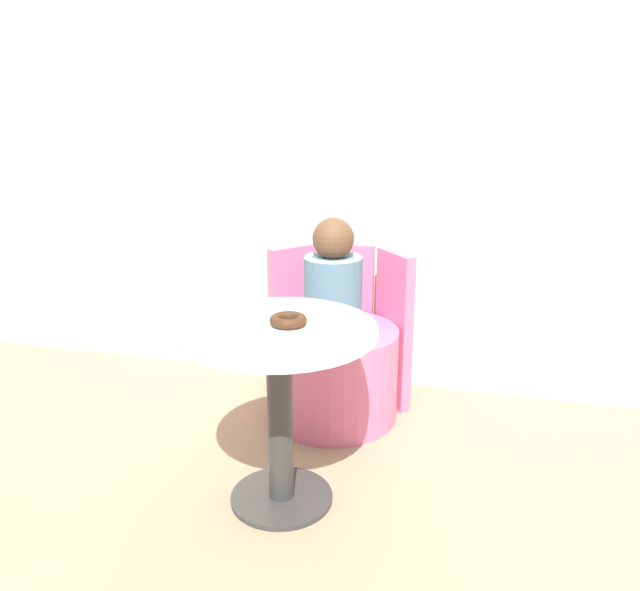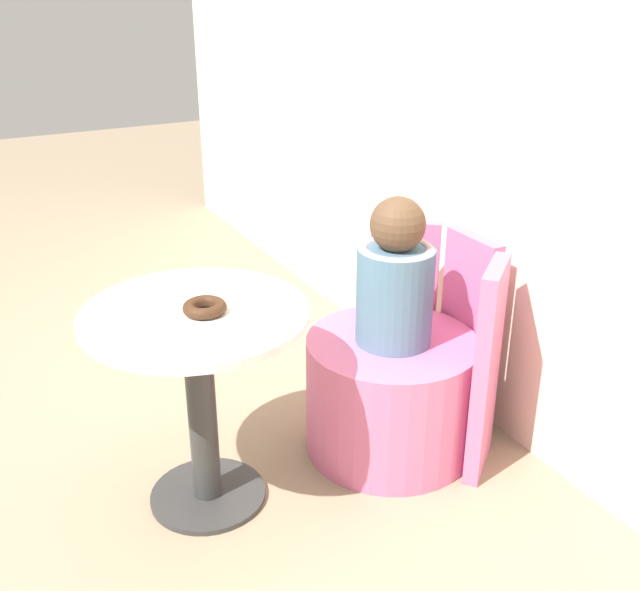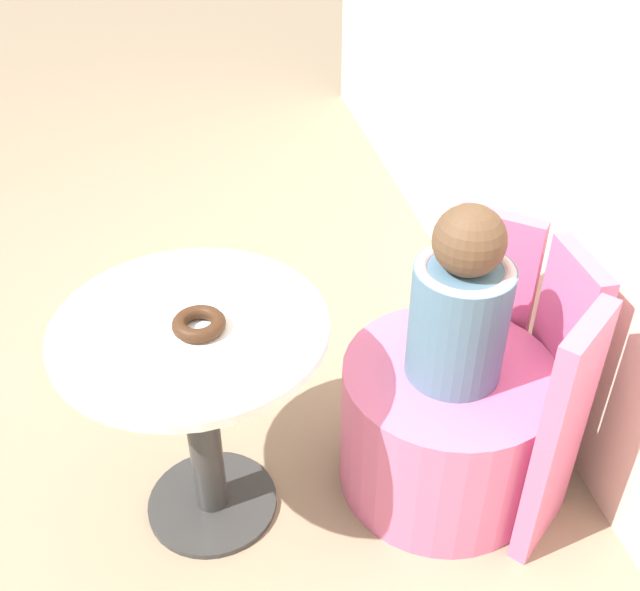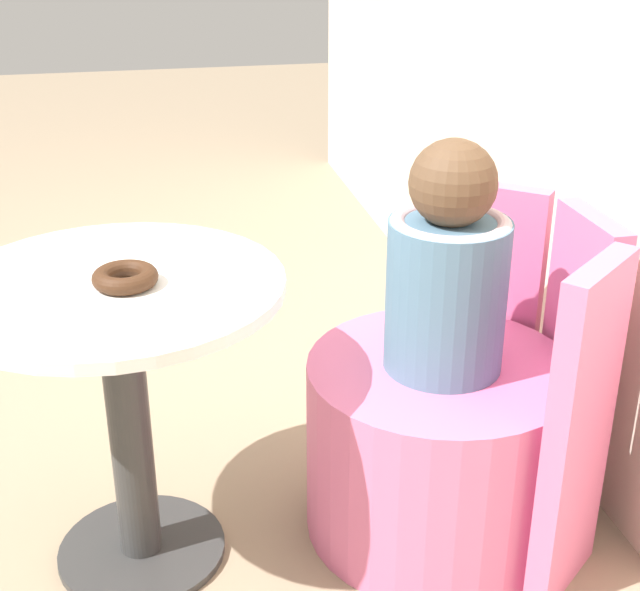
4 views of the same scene
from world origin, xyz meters
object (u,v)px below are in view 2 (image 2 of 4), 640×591
round_table (199,367)px  child_figure (395,279)px  donut (205,307)px  tub_chair (390,394)px

round_table → child_figure: (0.03, 0.66, 0.16)m
round_table → donut: bearing=37.4°
child_figure → donut: size_ratio=3.94×
tub_chair → child_figure: child_figure is taller
child_figure → tub_chair: bearing=0.0°
tub_chair → child_figure: 0.43m
tub_chair → child_figure: (-0.00, 0.00, 0.43)m
round_table → tub_chair: 0.72m
tub_chair → donut: size_ratio=4.64×
round_table → child_figure: size_ratio=1.34×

